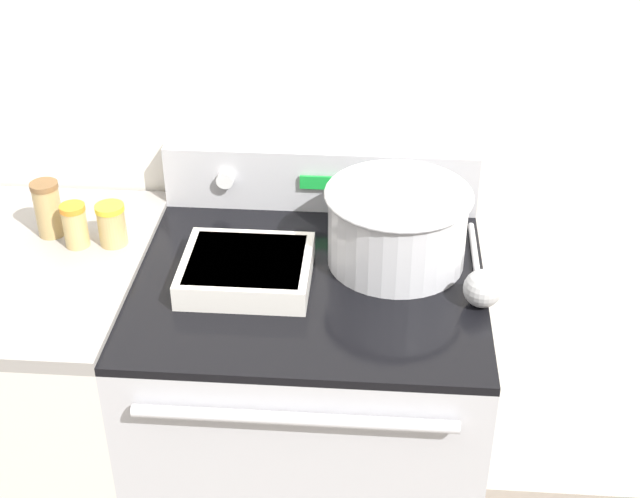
# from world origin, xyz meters

# --- Properties ---
(kitchen_wall) EXTENTS (8.00, 0.05, 2.50)m
(kitchen_wall) POSITION_xyz_m (0.00, 0.68, 1.25)
(kitchen_wall) COLOR silver
(kitchen_wall) RESTS_ON ground_plane
(stove_range) EXTENTS (0.72, 0.68, 0.95)m
(stove_range) POSITION_xyz_m (0.00, 0.32, 0.47)
(stove_range) COLOR #BCBCC1
(stove_range) RESTS_ON ground_plane
(control_panel) EXTENTS (0.72, 0.07, 0.15)m
(control_panel) POSITION_xyz_m (0.00, 0.62, 1.02)
(control_panel) COLOR #BCBCC1
(control_panel) RESTS_ON stove_range
(side_counter) EXTENTS (0.61, 0.65, 0.96)m
(side_counter) POSITION_xyz_m (-0.67, 0.32, 0.48)
(side_counter) COLOR silver
(side_counter) RESTS_ON ground_plane
(mixing_bowl) EXTENTS (0.31, 0.31, 0.17)m
(mixing_bowl) POSITION_xyz_m (0.18, 0.40, 1.04)
(mixing_bowl) COLOR silver
(mixing_bowl) RESTS_ON stove_range
(casserole_dish) EXTENTS (0.26, 0.23, 0.05)m
(casserole_dish) POSITION_xyz_m (-0.13, 0.30, 0.98)
(casserole_dish) COLOR silver
(casserole_dish) RESTS_ON stove_range
(ladle) EXTENTS (0.08, 0.33, 0.08)m
(ladle) POSITION_xyz_m (0.35, 0.27, 0.98)
(ladle) COLOR #B7B7B7
(ladle) RESTS_ON stove_range
(spice_jar_yellow_cap) EXTENTS (0.06, 0.06, 0.09)m
(spice_jar_yellow_cap) POSITION_xyz_m (-0.43, 0.41, 1.01)
(spice_jar_yellow_cap) COLOR tan
(spice_jar_yellow_cap) RESTS_ON side_counter
(spice_jar_orange_cap) EXTENTS (0.05, 0.05, 0.10)m
(spice_jar_orange_cap) POSITION_xyz_m (-0.51, 0.39, 1.01)
(spice_jar_orange_cap) COLOR tan
(spice_jar_orange_cap) RESTS_ON side_counter
(spice_jar_brown_cap) EXTENTS (0.06, 0.06, 0.13)m
(spice_jar_brown_cap) POSITION_xyz_m (-0.58, 0.43, 1.02)
(spice_jar_brown_cap) COLOR tan
(spice_jar_brown_cap) RESTS_ON side_counter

